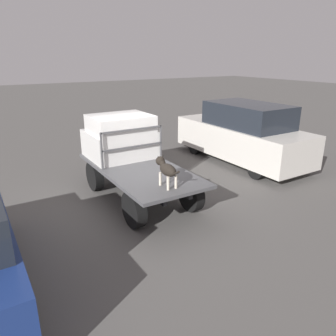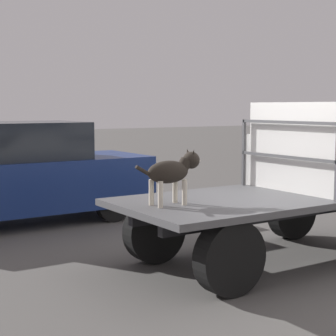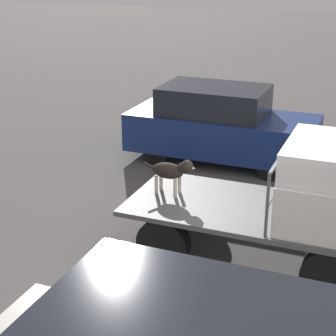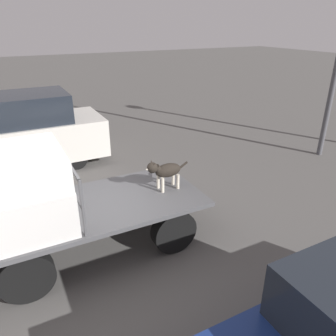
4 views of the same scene
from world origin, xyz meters
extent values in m
plane|color=#514F4C|center=(0.00, 0.00, 0.00)|extent=(80.00, 80.00, 0.00)
cylinder|color=black|center=(1.24, 0.76, 0.41)|extent=(0.82, 0.24, 0.82)
cylinder|color=black|center=(1.24, -0.76, 0.41)|extent=(0.82, 0.24, 0.82)
cylinder|color=black|center=(-1.24, 0.76, 0.41)|extent=(0.82, 0.24, 0.82)
cylinder|color=black|center=(-1.24, -0.76, 0.41)|extent=(0.82, 0.24, 0.82)
cube|color=black|center=(0.00, 0.32, 0.71)|extent=(3.67, 0.10, 0.18)
cube|color=black|center=(0.00, -0.32, 0.71)|extent=(3.67, 0.10, 0.18)
cube|color=#4C4C4F|center=(0.00, 0.00, 0.84)|extent=(3.99, 1.85, 0.08)
cube|color=silver|center=(1.17, 0.00, 1.25)|extent=(1.55, 1.73, 0.74)
cube|color=silver|center=(1.05, 0.00, 1.84)|extent=(1.32, 1.59, 0.45)
cube|color=#4C4C4F|center=(0.32, 0.84, 1.36)|extent=(0.04, 0.04, 0.95)
cube|color=#4C4C4F|center=(0.32, -0.84, 1.36)|extent=(0.04, 0.04, 0.95)
cube|color=#4C4C4F|center=(0.32, 0.00, 1.81)|extent=(0.04, 1.69, 0.04)
cube|color=#4C4C4F|center=(0.32, 0.00, 1.36)|extent=(0.04, 1.69, 0.04)
cylinder|color=beige|center=(-1.33, 0.15, 1.03)|extent=(0.06, 0.06, 0.30)
cylinder|color=beige|center=(-1.33, -0.05, 1.03)|extent=(0.06, 0.06, 0.30)
cylinder|color=beige|center=(-1.66, 0.15, 1.03)|extent=(0.06, 0.06, 0.30)
cylinder|color=beige|center=(-1.66, -0.05, 1.03)|extent=(0.06, 0.06, 0.30)
ellipsoid|color=black|center=(-1.49, 0.05, 1.27)|extent=(0.53, 0.26, 0.26)
sphere|color=beige|center=(-1.35, 0.05, 1.22)|extent=(0.12, 0.12, 0.12)
cylinder|color=black|center=(-1.27, 0.05, 1.34)|extent=(0.19, 0.14, 0.18)
sphere|color=black|center=(-1.17, 0.05, 1.39)|extent=(0.20, 0.20, 0.20)
cone|color=beige|center=(-1.08, 0.05, 1.37)|extent=(0.11, 0.11, 0.11)
cone|color=black|center=(-1.18, 0.11, 1.47)|extent=(0.06, 0.08, 0.10)
cone|color=black|center=(-1.18, -0.01, 1.47)|extent=(0.06, 0.08, 0.10)
cylinder|color=black|center=(-1.81, 0.05, 1.29)|extent=(0.23, 0.04, 0.16)
cylinder|color=black|center=(-0.54, -3.72, 0.30)|extent=(0.60, 0.20, 0.60)
cylinder|color=black|center=(-0.54, -5.35, 0.30)|extent=(0.60, 0.20, 0.60)
cube|color=beige|center=(1.05, -4.54, 0.78)|extent=(5.13, 1.90, 1.06)
cube|color=#1E232B|center=(0.80, -4.54, 1.70)|extent=(2.82, 1.71, 0.77)
camera|label=1|loc=(-7.12, 3.53, 3.59)|focal=35.00mm
camera|label=2|loc=(-4.97, -5.29, 2.01)|focal=60.00mm
camera|label=3|loc=(1.67, -7.73, 4.55)|focal=60.00mm
camera|label=4|loc=(1.12, 5.06, 3.85)|focal=35.00mm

